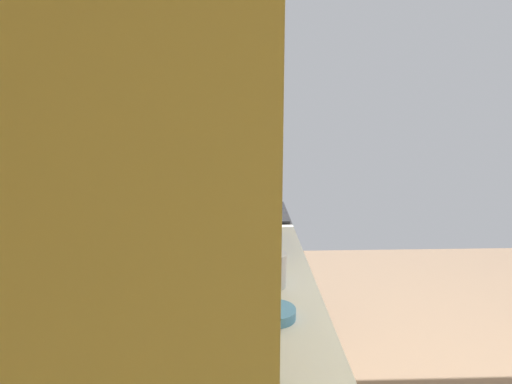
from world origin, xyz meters
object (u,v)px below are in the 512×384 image
Objects in this scene: kettle at (270,269)px; oven_range at (245,265)px; microwave at (242,224)px; bowl at (275,313)px.

oven_range is at bearing 4.73° from kettle.
kettle is (-0.53, -0.13, -0.06)m from microwave.
oven_range is 2.41× the size of microwave.
microwave is at bearing 13.89° from kettle.
oven_range is 1.38m from kettle.
kettle reaches higher than oven_range.
bowl is at bearing 180.00° from kettle.
microwave is 0.54m from kettle.
microwave is 0.85m from bowl.
microwave is at bearing 8.91° from bowl.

